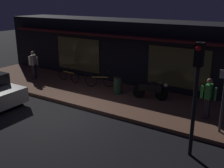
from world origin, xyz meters
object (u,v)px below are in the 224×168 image
at_px(traffic_light_pole, 197,81).
at_px(sign_post, 224,96).
at_px(person_photographer, 33,64).
at_px(motorcycle, 151,89).
at_px(bicycle_extra, 100,80).
at_px(person_bystander, 208,98).
at_px(trash_bin, 118,85).
at_px(bicycle_parked, 69,75).

bearing_deg(traffic_light_pole, sign_post, 75.46).
bearing_deg(person_photographer, sign_post, -6.11).
distance_m(motorcycle, person_photographer, 7.50).
xyz_separation_m(bicycle_extra, person_photographer, (-4.30, -0.81, 0.52)).
bearing_deg(bicycle_extra, person_bystander, -9.87).
xyz_separation_m(motorcycle, trash_bin, (-1.77, -0.15, -0.03)).
relative_size(person_bystander, trash_bin, 1.80).
xyz_separation_m(person_photographer, traffic_light_pole, (10.53, -3.05, 1.45)).
relative_size(bicycle_parked, traffic_light_pole, 0.46).
xyz_separation_m(person_photographer, person_bystander, (10.29, -0.23, 0.00)).
bearing_deg(bicycle_parked, sign_post, -11.73).
relative_size(sign_post, traffic_light_pole, 0.67).
relative_size(bicycle_parked, person_photographer, 0.99).
bearing_deg(motorcycle, person_bystander, -15.39).
distance_m(bicycle_parked, sign_post, 9.09).
height_order(sign_post, trash_bin, sign_post).
height_order(bicycle_extra, person_bystander, person_bystander).
bearing_deg(motorcycle, person_photographer, -175.79).
relative_size(bicycle_extra, person_photographer, 0.88).
bearing_deg(sign_post, bicycle_parked, 168.27).
distance_m(person_bystander, sign_post, 1.29).
height_order(bicycle_extra, sign_post, sign_post).
relative_size(bicycle_parked, sign_post, 0.69).
xyz_separation_m(bicycle_parked, person_photographer, (-2.18, -0.66, 0.52)).
bearing_deg(bicycle_extra, sign_post, -16.54).
bearing_deg(person_photographer, person_bystander, -1.27).
bearing_deg(motorcycle, bicycle_parked, 178.84).
distance_m(motorcycle, sign_post, 4.04).
distance_m(motorcycle, trash_bin, 1.77).
height_order(person_bystander, traffic_light_pole, traffic_light_pole).
relative_size(trash_bin, traffic_light_pole, 0.26).
height_order(bicycle_parked, sign_post, sign_post).
relative_size(bicycle_parked, trash_bin, 1.78).
height_order(motorcycle, person_bystander, person_bystander).
bearing_deg(person_bystander, bicycle_parked, 173.78).
xyz_separation_m(motorcycle, person_photographer, (-7.47, -0.55, 0.38)).
xyz_separation_m(bicycle_parked, sign_post, (8.84, -1.84, 1.00)).
height_order(motorcycle, person_photographer, person_photographer).
distance_m(sign_post, trash_bin, 5.62).
distance_m(motorcycle, bicycle_parked, 5.29).
bearing_deg(trash_bin, bicycle_parked, 175.87).
bearing_deg(trash_bin, sign_post, -16.56).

